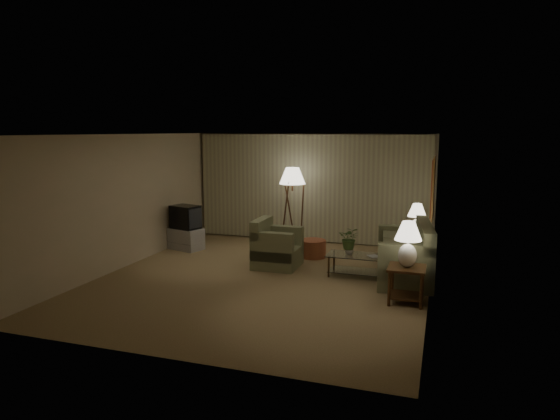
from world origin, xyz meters
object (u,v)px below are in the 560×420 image
object	(u,v)px
side_table_far	(416,245)
coffee_table	(357,262)
tv_cabinet	(186,239)
table_lamp_far	(417,217)
ottoman	(313,248)
armchair	(277,248)
vase	(349,250)
sofa	(404,257)
side_table_near	(406,278)
table_lamp_near	(408,240)
crt_tv	(185,217)
floor_lamp	(292,206)

from	to	relation	value
side_table_far	coffee_table	distance (m)	1.69
tv_cabinet	side_table_far	bearing A→B (deg)	20.80
table_lamp_far	ottoman	xyz separation A→B (m)	(-2.18, -0.20, -0.80)
armchair	table_lamp_far	size ratio (longest dim) A/B	1.41
tv_cabinet	vase	bearing A→B (deg)	3.21
table_lamp_far	vase	distance (m)	1.85
sofa	armchair	world-z (taller)	sofa
sofa	ottoman	xyz separation A→B (m)	(-2.03, 1.05, -0.23)
tv_cabinet	ottoman	world-z (taller)	tv_cabinet
armchair	vase	distance (m)	1.53
side_table_near	side_table_far	distance (m)	2.60
table_lamp_near	tv_cabinet	world-z (taller)	table_lamp_near
side_table_near	vase	xyz separation A→B (m)	(-1.16, 1.25, 0.08)
armchair	crt_tv	distance (m)	2.67
side_table_far	ottoman	size ratio (longest dim) A/B	1.04
sofa	side_table_far	bearing A→B (deg)	166.24
coffee_table	ottoman	bearing A→B (deg)	135.51
sofa	armchair	distance (m)	2.53
sofa	floor_lamp	bearing A→B (deg)	-130.97
tv_cabinet	armchair	bearing A→B (deg)	-0.69
tv_cabinet	floor_lamp	bearing A→B (deg)	40.31
table_lamp_near	vase	xyz separation A→B (m)	(-1.16, 1.25, -0.54)
floor_lamp	vase	distance (m)	2.67
side_table_near	coffee_table	size ratio (longest dim) A/B	0.53
table_lamp_far	table_lamp_near	bearing A→B (deg)	-90.00
side_table_near	crt_tv	distance (m)	5.65
table_lamp_near	armchair	bearing A→B (deg)	152.12
tv_cabinet	table_lamp_far	bearing A→B (deg)	20.80
table_lamp_far	floor_lamp	bearing A→B (deg)	168.13
sofa	side_table_far	world-z (taller)	sofa
table_lamp_near	coffee_table	bearing A→B (deg)	128.98
side_table_far	crt_tv	distance (m)	5.23
floor_lamp	armchair	bearing A→B (deg)	-82.77
sofa	table_lamp_far	distance (m)	1.38
tv_cabinet	vase	xyz separation A→B (m)	(4.04, -0.93, 0.25)
side_table_near	side_table_far	world-z (taller)	same
crt_tv	armchair	bearing A→B (deg)	-0.69
armchair	table_lamp_far	bearing A→B (deg)	-66.81
coffee_table	crt_tv	size ratio (longest dim) A/B	1.55
armchair	side_table_near	world-z (taller)	armchair
table_lamp_far	crt_tv	distance (m)	5.22
vase	side_table_far	bearing A→B (deg)	49.29
side_table_far	ottoman	world-z (taller)	side_table_far
vase	side_table_near	bearing A→B (deg)	-47.10
armchair	side_table_near	xyz separation A→B (m)	(2.67, -1.41, 0.03)
side_table_far	tv_cabinet	distance (m)	5.22
armchair	coffee_table	xyz separation A→B (m)	(1.66, -0.16, -0.11)
side_table_near	floor_lamp	size ratio (longest dim) A/B	0.31
table_lamp_near	vase	bearing A→B (deg)	132.90
table_lamp_far	ottoman	size ratio (longest dim) A/B	1.15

